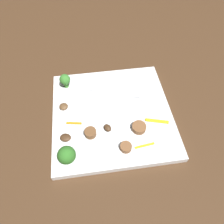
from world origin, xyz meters
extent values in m
plane|color=#422B19|center=(0.00, 0.00, 0.00)|extent=(1.40, 1.40, 0.00)
cube|color=white|center=(0.00, 0.00, 0.01)|extent=(0.29, 0.29, 0.02)
cube|color=silver|center=(0.01, 0.06, 0.02)|extent=(0.14, 0.05, 0.00)
cube|color=silver|center=(0.10, 0.03, 0.02)|extent=(0.04, 0.03, 0.00)
cylinder|color=#408630|center=(-0.11, 0.10, 0.03)|extent=(0.01, 0.01, 0.02)
sphere|color=#387A2D|center=(-0.11, 0.10, 0.04)|extent=(0.03, 0.03, 0.03)
cylinder|color=#347525|center=(-0.11, -0.12, 0.03)|extent=(0.01, 0.01, 0.02)
sphere|color=#2D6B23|center=(-0.11, -0.12, 0.05)|extent=(0.04, 0.04, 0.04)
cylinder|color=brown|center=(-0.06, -0.06, 0.02)|extent=(0.03, 0.03, 0.02)
cylinder|color=brown|center=(0.06, -0.06, 0.02)|extent=(0.04, 0.04, 0.01)
cylinder|color=brown|center=(0.02, -0.10, 0.02)|extent=(0.03, 0.03, 0.01)
ellipsoid|color=#422B19|center=(-0.02, -0.05, 0.02)|extent=(0.02, 0.03, 0.01)
ellipsoid|color=#422B19|center=(-0.12, -0.06, 0.02)|extent=(0.03, 0.03, 0.01)
ellipsoid|color=brown|center=(-0.12, 0.03, 0.02)|extent=(0.03, 0.03, 0.01)
cube|color=orange|center=(-0.10, -0.02, 0.02)|extent=(0.04, 0.01, 0.00)
cube|color=yellow|center=(0.10, -0.04, 0.02)|extent=(0.06, 0.02, 0.00)
cube|color=yellow|center=(0.06, -0.10, 0.02)|extent=(0.05, 0.01, 0.00)
camera|label=1|loc=(-0.04, -0.31, 0.45)|focal=33.87mm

